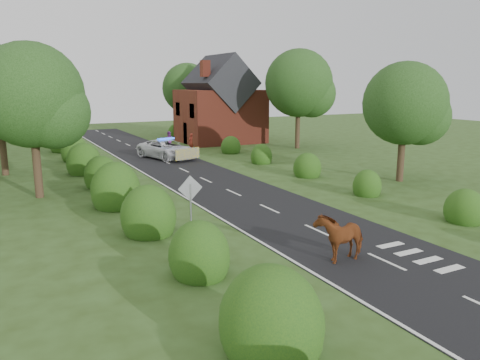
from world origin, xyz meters
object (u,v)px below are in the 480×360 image
cow (340,239)px  pedestrian_red (191,142)px  road_sign (190,196)px  police_van (166,149)px  pedestrian_purple (169,141)px

cow → pedestrian_red: pedestrian_red is taller
road_sign → cow: 6.27m
road_sign → pedestrian_red: 25.02m
police_van → pedestrian_purple: (1.85, 4.71, 0.09)m
cow → pedestrian_purple: pedestrian_purple is taller
cow → pedestrian_purple: (3.77, 29.41, 0.15)m
road_sign → pedestrian_red: bearing=68.3°
road_sign → police_van: size_ratio=0.41×
pedestrian_red → pedestrian_purple: size_ratio=0.91×
cow → pedestrian_purple: size_ratio=1.16×
pedestrian_purple → road_sign: bearing=102.7°
road_sign → police_van: bearing=74.0°
road_sign → pedestrian_purple: bearing=72.9°
police_van → cow: bearing=-111.0°
cow → pedestrian_red: size_ratio=1.28×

